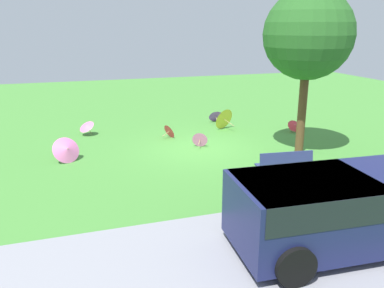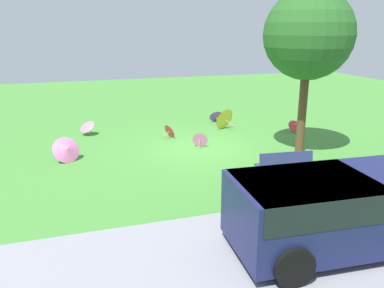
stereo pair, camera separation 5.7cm
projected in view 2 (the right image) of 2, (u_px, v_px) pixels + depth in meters
ground at (202, 149)px, 14.43m from camera, size 40.00×40.00×0.00m
road_strip at (311, 246)px, 8.09m from camera, size 40.00×3.93×0.01m
van_dark at (338, 206)px, 7.84m from camera, size 4.70×2.35×1.53m
park_bench at (284, 165)px, 11.38m from camera, size 1.64×0.66×0.90m
shade_tree at (309, 35)px, 12.85m from camera, size 2.96×2.96×5.53m
parasol_red_0 at (171, 131)px, 15.77m from camera, size 0.64×0.66×0.58m
parasol_pink_0 at (200, 139)px, 14.61m from camera, size 0.62×0.61×0.58m
parasol_pink_1 at (87, 126)px, 16.07m from camera, size 0.85×0.86×0.63m
parasol_yellow_1 at (223, 118)px, 17.04m from camera, size 1.03×1.02×0.94m
parasol_red_1 at (295, 126)px, 16.51m from camera, size 0.57×0.54×0.53m
parasol_purple_1 at (216, 115)px, 18.31m from camera, size 0.72×0.64×0.62m
parasol_pink_2 at (67, 149)px, 12.96m from camera, size 1.07×1.01×0.86m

